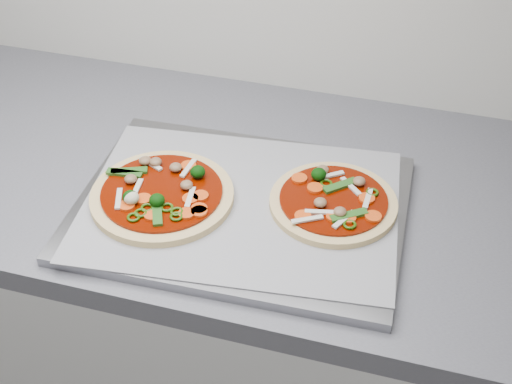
# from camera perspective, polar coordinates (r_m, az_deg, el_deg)

# --- Properties ---
(base_cabinet) EXTENTS (3.60, 0.60, 0.86)m
(base_cabinet) POSITION_cam_1_polar(r_m,az_deg,el_deg) (1.50, 2.06, -13.58)
(base_cabinet) COLOR silver
(base_cabinet) RESTS_ON ground
(countertop) EXTENTS (3.60, 0.60, 0.04)m
(countertop) POSITION_cam_1_polar(r_m,az_deg,el_deg) (1.18, 2.56, -0.25)
(countertop) COLOR slate
(countertop) RESTS_ON base_cabinet
(baking_tray) EXTENTS (0.51, 0.39, 0.02)m
(baking_tray) POSITION_cam_1_polar(r_m,az_deg,el_deg) (1.11, -1.21, -1.31)
(baking_tray) COLOR gray
(baking_tray) RESTS_ON countertop
(parchment) EXTENTS (0.51, 0.40, 0.00)m
(parchment) POSITION_cam_1_polar(r_m,az_deg,el_deg) (1.10, -1.22, -0.95)
(parchment) COLOR gray
(parchment) RESTS_ON baking_tray
(pizza_left) EXTENTS (0.26, 0.26, 0.04)m
(pizza_left) POSITION_cam_1_polar(r_m,az_deg,el_deg) (1.11, -7.57, -0.19)
(pizza_left) COLOR #DABF7B
(pizza_left) RESTS_ON parchment
(pizza_right) EXTENTS (0.26, 0.26, 0.03)m
(pizza_right) POSITION_cam_1_polar(r_m,az_deg,el_deg) (1.10, 6.21, -0.73)
(pizza_right) COLOR #DABF7B
(pizza_right) RESTS_ON parchment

